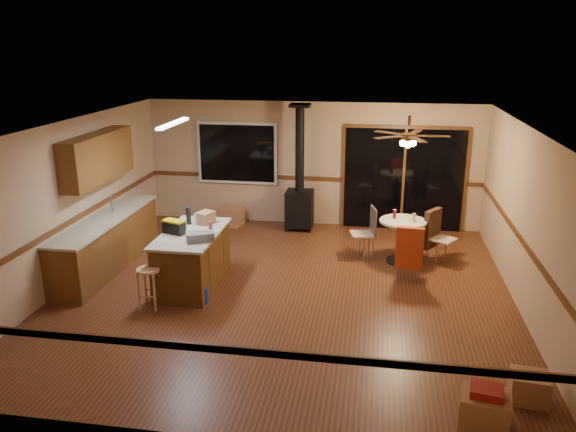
% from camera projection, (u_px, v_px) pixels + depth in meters
% --- Properties ---
extents(floor, '(7.00, 7.00, 0.00)m').
position_uv_depth(floor, '(285.00, 291.00, 8.87)').
color(floor, '#562C18').
rests_on(floor, ground).
extents(ceiling, '(7.00, 7.00, 0.00)m').
position_uv_depth(ceiling, '(285.00, 126.00, 8.10)').
color(ceiling, silver).
rests_on(ceiling, ground).
extents(wall_back, '(7.00, 0.00, 7.00)m').
position_uv_depth(wall_back, '(312.00, 164.00, 11.78)').
color(wall_back, tan).
rests_on(wall_back, ground).
extents(wall_front, '(7.00, 0.00, 7.00)m').
position_uv_depth(wall_front, '(223.00, 322.00, 5.19)').
color(wall_front, tan).
rests_on(wall_front, ground).
extents(wall_left, '(0.00, 7.00, 7.00)m').
position_uv_depth(wall_left, '(70.00, 202.00, 9.01)').
color(wall_left, tan).
rests_on(wall_left, ground).
extents(wall_right, '(0.00, 7.00, 7.00)m').
position_uv_depth(wall_right, '(528.00, 224.00, 7.96)').
color(wall_right, tan).
rests_on(wall_right, ground).
extents(chair_rail, '(7.00, 7.00, 0.08)m').
position_uv_depth(chair_rail, '(285.00, 231.00, 8.57)').
color(chair_rail, '#572F15').
rests_on(chair_rail, ground).
extents(window, '(1.72, 0.10, 1.32)m').
position_uv_depth(window, '(237.00, 153.00, 11.92)').
color(window, black).
rests_on(window, ground).
extents(sliding_door, '(2.52, 0.10, 2.10)m').
position_uv_depth(sliding_door, '(403.00, 180.00, 11.52)').
color(sliding_door, black).
rests_on(sliding_door, ground).
extents(lower_cabinets, '(0.60, 3.00, 0.86)m').
position_uv_depth(lower_cabinets, '(107.00, 244.00, 9.70)').
color(lower_cabinets, brown).
rests_on(lower_cabinets, ground).
extents(countertop, '(0.64, 3.04, 0.04)m').
position_uv_depth(countertop, '(105.00, 219.00, 9.56)').
color(countertop, '#BCB192').
rests_on(countertop, lower_cabinets).
extents(upper_cabinets, '(0.35, 2.00, 0.80)m').
position_uv_depth(upper_cabinets, '(98.00, 157.00, 9.47)').
color(upper_cabinets, brown).
rests_on(upper_cabinets, ground).
extents(kitchen_island, '(0.88, 1.68, 0.90)m').
position_uv_depth(kitchen_island, '(193.00, 259.00, 8.96)').
color(kitchen_island, '#523314').
rests_on(kitchen_island, ground).
extents(wood_stove, '(0.55, 0.50, 2.52)m').
position_uv_depth(wood_stove, '(299.00, 196.00, 11.56)').
color(wood_stove, black).
rests_on(wood_stove, ground).
extents(ceiling_fan, '(0.24, 0.24, 0.55)m').
position_uv_depth(ceiling_fan, '(408.00, 139.00, 9.38)').
color(ceiling_fan, brown).
rests_on(ceiling_fan, ceiling).
extents(fluorescent_strip, '(0.10, 1.20, 0.04)m').
position_uv_depth(fluorescent_strip, '(173.00, 124.00, 8.66)').
color(fluorescent_strip, white).
rests_on(fluorescent_strip, ceiling).
extents(toolbox_grey, '(0.47, 0.37, 0.13)m').
position_uv_depth(toolbox_grey, '(200.00, 237.00, 8.45)').
color(toolbox_grey, slate).
rests_on(toolbox_grey, kitchen_island).
extents(toolbox_black, '(0.37, 0.28, 0.18)m').
position_uv_depth(toolbox_black, '(174.00, 227.00, 8.77)').
color(toolbox_black, black).
rests_on(toolbox_black, kitchen_island).
extents(toolbox_yellow_lid, '(0.39, 0.28, 0.03)m').
position_uv_depth(toolbox_yellow_lid, '(174.00, 221.00, 8.74)').
color(toolbox_yellow_lid, gold).
rests_on(toolbox_yellow_lid, toolbox_black).
extents(box_on_island, '(0.30, 0.35, 0.19)m').
position_uv_depth(box_on_island, '(205.00, 218.00, 9.24)').
color(box_on_island, '#9C6945').
rests_on(box_on_island, kitchen_island).
extents(bottle_dark, '(0.10, 0.10, 0.28)m').
position_uv_depth(bottle_dark, '(188.00, 216.00, 9.19)').
color(bottle_dark, black).
rests_on(bottle_dark, kitchen_island).
extents(bottle_pink, '(0.08, 0.08, 0.19)m').
position_uv_depth(bottle_pink, '(211.00, 227.00, 8.76)').
color(bottle_pink, '#D84C8C').
rests_on(bottle_pink, kitchen_island).
extents(bottle_white, '(0.07, 0.07, 0.18)m').
position_uv_depth(bottle_white, '(196.00, 219.00, 9.19)').
color(bottle_white, white).
rests_on(bottle_white, kitchen_island).
extents(bar_stool, '(0.40, 0.40, 0.61)m').
position_uv_depth(bar_stool, '(150.00, 288.00, 8.25)').
color(bar_stool, tan).
rests_on(bar_stool, floor).
extents(blue_bucket, '(0.36, 0.36, 0.24)m').
position_uv_depth(blue_bucket, '(199.00, 295.00, 8.45)').
color(blue_bucket, '#0E24C5').
rests_on(blue_bucket, floor).
extents(dining_table, '(0.82, 0.82, 0.78)m').
position_uv_depth(dining_table, '(402.00, 234.00, 9.89)').
color(dining_table, black).
rests_on(dining_table, ground).
extents(glass_red, '(0.08, 0.08, 0.16)m').
position_uv_depth(glass_red, '(394.00, 214.00, 9.90)').
color(glass_red, '#590C14').
rests_on(glass_red, dining_table).
extents(glass_cream, '(0.08, 0.08, 0.15)m').
position_uv_depth(glass_cream, '(414.00, 218.00, 9.72)').
color(glass_cream, beige).
rests_on(glass_cream, dining_table).
extents(chair_left, '(0.49, 0.48, 0.51)m').
position_uv_depth(chair_left, '(368.00, 227.00, 10.08)').
color(chair_left, tan).
rests_on(chair_left, ground).
extents(chair_near, '(0.46, 0.50, 0.70)m').
position_uv_depth(chair_near, '(410.00, 248.00, 9.02)').
color(chair_near, tan).
rests_on(chair_near, ground).
extents(chair_right, '(0.62, 0.61, 0.70)m').
position_uv_depth(chair_right, '(434.00, 229.00, 9.93)').
color(chair_right, tan).
rests_on(chair_right, ground).
extents(box_under_window, '(0.57, 0.49, 0.39)m').
position_uv_depth(box_under_window, '(231.00, 216.00, 11.99)').
color(box_under_window, '#9C6945').
rests_on(box_under_window, floor).
extents(box_corner_a, '(0.55, 0.49, 0.37)m').
position_uv_depth(box_corner_a, '(485.00, 410.00, 5.71)').
color(box_corner_a, '#9C6945').
rests_on(box_corner_a, floor).
extents(box_corner_b, '(0.44, 0.39, 0.33)m').
position_uv_depth(box_corner_b, '(529.00, 388.00, 6.13)').
color(box_corner_b, '#9C6945').
rests_on(box_corner_b, floor).
extents(box_small_red, '(0.36, 0.32, 0.09)m').
position_uv_depth(box_small_red, '(487.00, 391.00, 5.65)').
color(box_small_red, maroon).
rests_on(box_small_red, box_corner_a).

